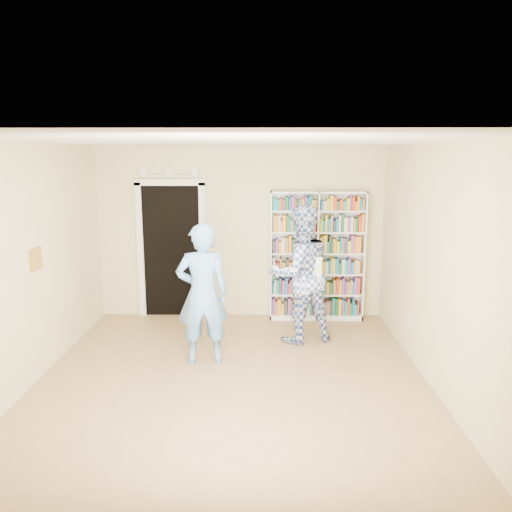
{
  "coord_description": "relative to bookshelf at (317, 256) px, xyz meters",
  "views": [
    {
      "loc": [
        0.35,
        -5.32,
        2.55
      ],
      "look_at": [
        0.27,
        0.9,
        1.3
      ],
      "focal_mm": 35.0,
      "sensor_mm": 36.0,
      "label": 1
    }
  ],
  "objects": [
    {
      "name": "paper_sheet",
      "position": [
        -0.18,
        -1.2,
        0.06
      ],
      "size": [
        0.23,
        0.02,
        0.32
      ],
      "primitive_type": "cube",
      "rotation": [
        0.0,
        0.0,
        0.04
      ],
      "color": "white",
      "rests_on": "man_plaid"
    },
    {
      "name": "wall_art",
      "position": [
        -3.43,
        -2.14,
        0.38
      ],
      "size": [
        0.03,
        0.25,
        0.25
      ],
      "primitive_type": "cube",
      "color": "brown",
      "rests_on": "wall_left"
    },
    {
      "name": "wall_right",
      "position": [
        1.05,
        -2.34,
        0.33
      ],
      "size": [
        0.0,
        5.0,
        5.0
      ],
      "primitive_type": "plane",
      "rotation": [
        1.57,
        0.0,
        -1.57
      ],
      "color": "beige",
      "rests_on": "floor"
    },
    {
      "name": "floor",
      "position": [
        -1.2,
        -2.34,
        -1.02
      ],
      "size": [
        5.0,
        5.0,
        0.0
      ],
      "primitive_type": "plane",
      "color": "#926B46",
      "rests_on": "ground"
    },
    {
      "name": "wall_left",
      "position": [
        -3.45,
        -2.34,
        0.33
      ],
      "size": [
        0.0,
        5.0,
        5.0
      ],
      "primitive_type": "plane",
      "rotation": [
        1.57,
        0.0,
        1.57
      ],
      "color": "beige",
      "rests_on": "floor"
    },
    {
      "name": "wall_back",
      "position": [
        -1.2,
        0.16,
        0.33
      ],
      "size": [
        4.5,
        0.0,
        4.5
      ],
      "primitive_type": "plane",
      "rotation": [
        1.57,
        0.0,
        0.0
      ],
      "color": "beige",
      "rests_on": "floor"
    },
    {
      "name": "ceiling",
      "position": [
        -1.2,
        -2.34,
        1.68
      ],
      "size": [
        5.0,
        5.0,
        0.0
      ],
      "primitive_type": "plane",
      "rotation": [
        3.14,
        0.0,
        0.0
      ],
      "color": "white",
      "rests_on": "wall_back"
    },
    {
      "name": "doorway",
      "position": [
        -2.3,
        0.13,
        0.16
      ],
      "size": [
        1.1,
        0.08,
        2.43
      ],
      "color": "black",
      "rests_on": "floor"
    },
    {
      "name": "man_plaid",
      "position": [
        -0.33,
        -0.98,
        -0.07
      ],
      "size": [
        1.11,
        0.99,
        1.91
      ],
      "primitive_type": "imported",
      "rotation": [
        0.0,
        0.0,
        3.48
      ],
      "color": "#2F4990",
      "rests_on": "floor"
    },
    {
      "name": "bookshelf",
      "position": [
        0.0,
        0.0,
        0.0
      ],
      "size": [
        1.47,
        0.28,
        2.02
      ],
      "rotation": [
        0.0,
        0.0,
        -0.36
      ],
      "color": "white",
      "rests_on": "floor"
    },
    {
      "name": "man_blue",
      "position": [
        -1.59,
        -1.75,
        -0.14
      ],
      "size": [
        0.69,
        0.49,
        1.76
      ],
      "primitive_type": "imported",
      "rotation": [
        0.0,
        0.0,
        3.26
      ],
      "color": "#69A5EA",
      "rests_on": "floor"
    }
  ]
}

